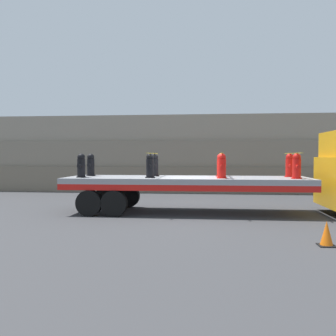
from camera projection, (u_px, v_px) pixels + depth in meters
ground_plane at (186, 212)px, 13.39m from camera, size 120.00×120.00×0.00m
rock_cliff at (195, 154)px, 21.76m from camera, size 60.00×3.30×4.30m
flatbed_trailer at (173, 184)px, 13.41m from camera, size 8.58×2.56×1.27m
fire_hydrant_black_near_0 at (81, 166)px, 13.19m from camera, size 0.35×0.56×0.85m
fire_hydrant_black_far_0 at (91, 165)px, 14.26m from camera, size 0.35×0.56×0.85m
fire_hydrant_black_near_1 at (150, 166)px, 12.93m from camera, size 0.35×0.56×0.85m
fire_hydrant_black_far_1 at (155, 165)px, 14.00m from camera, size 0.35×0.56×0.85m
fire_hydrant_red_near_2 at (222, 166)px, 12.67m from camera, size 0.35×0.56×0.85m
fire_hydrant_red_far_2 at (221, 165)px, 13.74m from camera, size 0.35×0.56×0.85m
fire_hydrant_red_near_3 at (297, 166)px, 12.41m from camera, size 0.35×0.56×0.85m
fire_hydrant_red_far_3 at (290, 166)px, 13.48m from camera, size 0.35×0.56×0.85m
cargo_strap_rear at (152, 153)px, 13.45m from camera, size 0.05×2.66×0.01m
cargo_strap_middle at (221, 153)px, 13.19m from camera, size 0.05×2.66×0.01m
cargo_strap_front at (293, 153)px, 12.93m from camera, size 0.05×2.66×0.01m
traffic_cone at (327, 234)px, 8.39m from camera, size 0.37×0.37×0.57m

